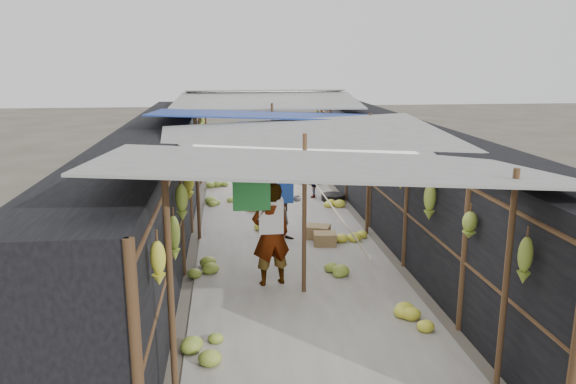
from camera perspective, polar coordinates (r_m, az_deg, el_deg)
name	(u,v)px	position (r m, az deg, el deg)	size (l,w,h in m)	color
aisle_slab	(282,229)	(12.54, -0.61, -3.77)	(3.60, 16.00, 0.02)	#9E998E
stall_left	(156,182)	(12.28, -13.26, 1.01)	(1.40, 15.00, 2.30)	black
stall_right	(402,176)	(12.80, 11.50, 1.59)	(1.40, 15.00, 2.30)	black
crate_near	(325,239)	(11.45, 3.77, -4.82)	(0.45, 0.36, 0.27)	#99784E
crate_mid	(318,232)	(11.86, 3.05, -4.10)	(0.49, 0.39, 0.29)	#99784E
crate_back	(256,206)	(14.00, -3.24, -1.40)	(0.43, 0.35, 0.28)	#99784E
black_basin	(333,198)	(15.02, 4.60, -0.57)	(0.63, 0.63, 0.19)	black
vendor_elderly	(271,234)	(9.28, -1.75, -4.32)	(0.65, 0.42, 1.77)	silver
shopper_blue	(283,203)	(11.54, -0.48, -1.18)	(0.78, 0.61, 1.61)	navy
vendor_seated	(312,181)	(15.21, 2.49, 1.17)	(0.63, 0.36, 0.98)	#524E47
market_canopy	(282,120)	(12.38, -0.66, 7.35)	(5.62, 15.20, 2.77)	brown
hanging_bananas	(283,160)	(11.81, -0.49, 3.26)	(3.96, 13.64, 0.83)	gold
floor_bananas	(283,235)	(11.66, -0.50, -4.36)	(3.78, 10.42, 0.34)	gold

